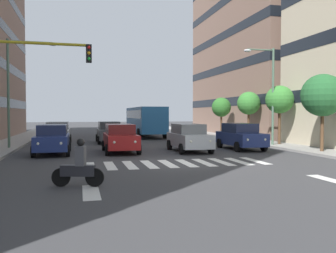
% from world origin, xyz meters
% --- Properties ---
extents(ground_plane, '(180.00, 180.00, 0.00)m').
position_xyz_m(ground_plane, '(0.00, 0.00, 0.00)').
color(ground_plane, '#38383A').
extents(building_left_block_0, '(10.17, 20.86, 25.35)m').
position_xyz_m(building_left_block_0, '(-15.94, -21.09, 12.67)').
color(building_left_block_0, '#846656').
rests_on(building_left_block_0, ground_plane).
extents(crosswalk_markings, '(8.55, 2.80, 0.01)m').
position_xyz_m(crosswalk_markings, '(-0.00, 0.00, 0.00)').
color(crosswalk_markings, silver).
rests_on(crosswalk_markings, ground_plane).
extents(lane_arrow_0, '(0.50, 2.20, 0.01)m').
position_xyz_m(lane_arrow_0, '(-4.18, 5.50, 0.00)').
color(lane_arrow_0, silver).
rests_on(lane_arrow_0, ground_plane).
extents(lane_arrow_1, '(0.50, 2.20, 0.01)m').
position_xyz_m(lane_arrow_1, '(4.18, 5.50, 0.00)').
color(lane_arrow_1, silver).
rests_on(lane_arrow_1, ground_plane).
extents(car_0, '(2.02, 4.44, 1.72)m').
position_xyz_m(car_0, '(-5.87, -5.54, 0.89)').
color(car_0, navy).
rests_on(car_0, ground_plane).
extents(car_1, '(2.02, 4.44, 1.72)m').
position_xyz_m(car_1, '(-2.15, -5.06, 0.89)').
color(car_1, '#B2B7BC').
rests_on(car_1, ground_plane).
extents(car_2, '(2.02, 4.44, 1.72)m').
position_xyz_m(car_2, '(2.07, -5.54, 0.89)').
color(car_2, maroon).
rests_on(car_2, ground_plane).
extents(car_3, '(2.02, 4.44, 1.72)m').
position_xyz_m(car_3, '(6.02, -5.56, 0.89)').
color(car_3, navy).
rests_on(car_3, ground_plane).
extents(car_row2_0, '(2.02, 4.44, 1.72)m').
position_xyz_m(car_row2_0, '(6.13, -12.99, 0.89)').
color(car_row2_0, '#B2B7BC').
rests_on(car_row2_0, ground_plane).
extents(car_row2_1, '(2.02, 4.44, 1.72)m').
position_xyz_m(car_row2_1, '(2.13, -13.08, 0.89)').
color(car_row2_1, '#474C51').
rests_on(car_row2_1, ground_plane).
extents(bus_behind_traffic, '(2.78, 10.50, 3.00)m').
position_xyz_m(bus_behind_traffic, '(-2.15, -20.50, 1.86)').
color(bus_behind_traffic, '#286BAD').
rests_on(bus_behind_traffic, ground_plane).
extents(motorcycle_with_rider, '(1.67, 0.55, 1.57)m').
position_xyz_m(motorcycle_with_rider, '(4.53, 4.53, 0.65)').
color(motorcycle_with_rider, black).
rests_on(motorcycle_with_rider, ground_plane).
extents(traffic_light_gantry, '(4.09, 0.36, 5.50)m').
position_xyz_m(traffic_light_gantry, '(6.80, 0.48, 3.68)').
color(traffic_light_gantry, '#AD991E').
rests_on(traffic_light_gantry, ground_plane).
extents(street_lamp_left, '(2.36, 0.28, 6.86)m').
position_xyz_m(street_lamp_left, '(-8.59, -6.81, 4.31)').
color(street_lamp_left, '#4C6B56').
rests_on(street_lamp_left, sidewalk_left).
extents(street_lamp_right, '(3.15, 0.28, 7.07)m').
position_xyz_m(street_lamp_right, '(8.43, -8.86, 4.51)').
color(street_lamp_right, '#4C6B56').
rests_on(street_lamp_right, sidewalk_right).
extents(street_tree_0, '(2.50, 2.50, 4.55)m').
position_xyz_m(street_tree_0, '(-9.42, -2.02, 3.44)').
color(street_tree_0, '#513823').
rests_on(street_tree_0, sidewalk_left).
extents(street_tree_1, '(2.03, 2.03, 4.26)m').
position_xyz_m(street_tree_1, '(-9.69, -7.16, 3.37)').
color(street_tree_1, '#513823').
rests_on(street_tree_1, sidewalk_left).
extents(street_tree_2, '(1.99, 1.99, 4.12)m').
position_xyz_m(street_tree_2, '(-9.79, -12.31, 3.25)').
color(street_tree_2, '#513823').
rests_on(street_tree_2, sidewalk_left).
extents(street_tree_3, '(1.92, 1.92, 3.82)m').
position_xyz_m(street_tree_3, '(-9.35, -17.42, 2.99)').
color(street_tree_3, '#513823').
rests_on(street_tree_3, sidewalk_left).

